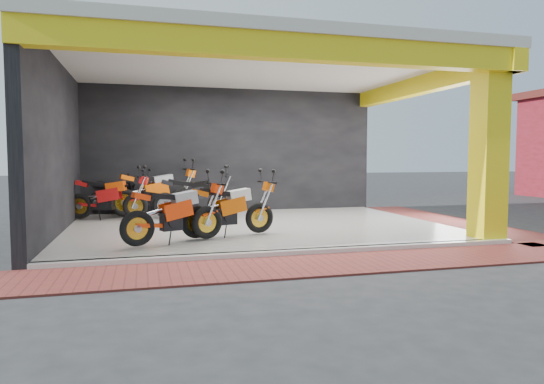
{
  "coord_description": "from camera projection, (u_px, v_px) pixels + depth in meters",
  "views": [
    {
      "loc": [
        -2.42,
        -8.38,
        1.57
      ],
      "look_at": [
        0.05,
        0.89,
        0.9
      ],
      "focal_mm": 32.0,
      "sensor_mm": 36.0,
      "label": 1
    }
  ],
  "objects": [
    {
      "name": "left_wall",
      "position": [
        55.0,
        149.0,
        9.56
      ],
      "size": [
        0.2,
        6.2,
        3.5
      ],
      "primitive_type": "cube",
      "color": "black",
      "rests_on": "ground"
    },
    {
      "name": "showroom_ceiling",
      "position": [
        257.0,
        64.0,
        10.48
      ],
      "size": [
        8.4,
        6.4,
        0.2
      ],
      "primitive_type": "cube",
      "color": "beige",
      "rests_on": "corner_column"
    },
    {
      "name": "moto_row_b",
      "position": [
        220.0,
        193.0,
        11.8
      ],
      "size": [
        2.18,
        1.23,
        1.26
      ],
      "primitive_type": null,
      "rotation": [
        0.0,
        0.0,
        -0.24
      ],
      "color": "black",
      "rests_on": "showroom_floor"
    },
    {
      "name": "header_beam_front",
      "position": [
        300.0,
        48.0,
        7.61
      ],
      "size": [
        8.4,
        0.3,
        0.4
      ],
      "primitive_type": "cube",
      "color": "yellow",
      "rests_on": "corner_column"
    },
    {
      "name": "header_beam_right",
      "position": [
        420.0,
        85.0,
        11.53
      ],
      "size": [
        0.3,
        6.4,
        0.4
      ],
      "primitive_type": "cube",
      "color": "yellow",
      "rests_on": "corner_column"
    },
    {
      "name": "moto_row_d",
      "position": [
        141.0,
        193.0,
        12.56
      ],
      "size": [
        2.01,
        1.29,
        1.15
      ],
      "primitive_type": null,
      "rotation": [
        0.0,
        0.0,
        -0.34
      ],
      "color": "#9DA0A5",
      "rests_on": "showroom_floor"
    },
    {
      "name": "corner_column",
      "position": [
        489.0,
        148.0,
        8.92
      ],
      "size": [
        0.5,
        0.5,
        3.5
      ],
      "primitive_type": "cube",
      "color": "yellow",
      "rests_on": "ground"
    },
    {
      "name": "back_wall",
      "position": [
        232.0,
        152.0,
        13.6
      ],
      "size": [
        8.2,
        0.2,
        3.5
      ],
      "primitive_type": "cube",
      "color": "black",
      "rests_on": "ground"
    },
    {
      "name": "ground",
      "position": [
        282.0,
        245.0,
        8.81
      ],
      "size": [
        80.0,
        80.0,
        0.0
      ],
      "primitive_type": "plane",
      "color": "#2D2D30",
      "rests_on": "ground"
    },
    {
      "name": "floor_kerb",
      "position": [
        300.0,
        252.0,
        7.82
      ],
      "size": [
        8.0,
        0.2,
        0.1
      ],
      "primitive_type": "cube",
      "color": "white",
      "rests_on": "ground"
    },
    {
      "name": "paver_front",
      "position": [
        316.0,
        265.0,
        7.07
      ],
      "size": [
        9.0,
        1.4,
        0.03
      ],
      "primitive_type": "cube",
      "color": "brown",
      "rests_on": "ground"
    },
    {
      "name": "showroom_floor",
      "position": [
        257.0,
        227.0,
        10.73
      ],
      "size": [
        8.0,
        6.0,
        0.1
      ],
      "primitive_type": "cube",
      "color": "white",
      "rests_on": "ground"
    },
    {
      "name": "paver_right",
      "position": [
        446.0,
        221.0,
        11.97
      ],
      "size": [
        1.4,
        7.0,
        0.03
      ],
      "primitive_type": "cube",
      "color": "brown",
      "rests_on": "ground"
    },
    {
      "name": "moto_row_a",
      "position": [
        207.0,
        206.0,
        8.68
      ],
      "size": [
        2.12,
        1.39,
        1.22
      ],
      "primitive_type": null,
      "rotation": [
        0.0,
        0.0,
        0.36
      ],
      "color": "#FF3B0A",
      "rests_on": "showroom_floor"
    },
    {
      "name": "moto_row_c",
      "position": [
        135.0,
        194.0,
        11.53
      ],
      "size": [
        2.17,
        1.24,
        1.25
      ],
      "primitive_type": null,
      "rotation": [
        0.0,
        0.0,
        -0.25
      ],
      "color": "red",
      "rests_on": "showroom_floor"
    },
    {
      "name": "moto_hero",
      "position": [
        259.0,
        203.0,
        9.36
      ],
      "size": [
        2.1,
        1.19,
        1.21
      ],
      "primitive_type": null,
      "rotation": [
        0.0,
        0.0,
        0.24
      ],
      "color": "#E85D09",
      "rests_on": "showroom_floor"
    },
    {
      "name": "moto_row_e",
      "position": [
        182.0,
        187.0,
        12.7
      ],
      "size": [
        2.46,
        1.4,
        1.42
      ],
      "primitive_type": null,
      "rotation": [
        0.0,
        0.0,
        0.25
      ],
      "color": "#FF640A",
      "rests_on": "showroom_floor"
    }
  ]
}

